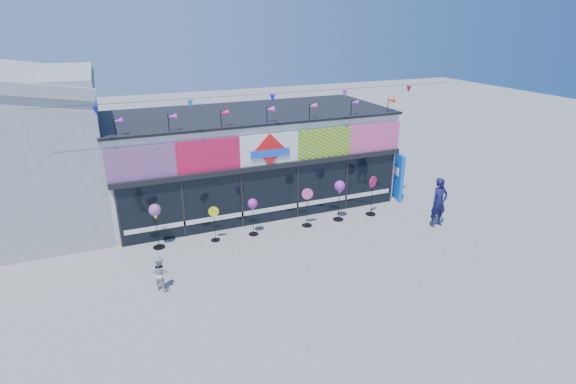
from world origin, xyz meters
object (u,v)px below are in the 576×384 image
spinner_4 (340,189)px  spinner_0 (155,213)px  spinner_5 (372,195)px  child (160,273)px  spinner_3 (307,206)px  spinner_2 (253,206)px  adult_man (439,202)px  blue_sign (398,176)px  spinner_1 (214,223)px

spinner_4 → spinner_0: bearing=177.2°
spinner_5 → child: bearing=-165.1°
spinner_3 → child: spinner_3 is taller
spinner_2 → adult_man: 7.41m
blue_sign → spinner_1: bearing=-159.2°
child → spinner_2: bearing=-97.1°
blue_sign → spinner_2: size_ratio=1.45×
spinner_3 → spinner_2: bearing=178.0°
spinner_0 → child: bearing=-95.6°
spinner_2 → spinner_3: spinner_3 is taller
spinner_5 → child: (-9.07, -2.40, -0.36)m
blue_sign → spinner_2: bearing=-157.4°
spinner_4 → spinner_1: bearing=178.7°
spinner_0 → spinner_3: 5.82m
adult_man → child: bearing=179.9°
blue_sign → spinner_5: size_ratio=1.25×
adult_man → spinner_5: bearing=131.4°
spinner_1 → spinner_2: bearing=-2.5°
spinner_3 → child: bearing=-158.2°
spinner_5 → adult_man: 2.70m
spinner_2 → spinner_1: bearing=177.5°
spinner_0 → blue_sign: bearing=4.0°
blue_sign → spinner_4: 3.81m
spinner_4 → spinner_5: bearing=-1.8°
spinner_2 → adult_man: (7.12, -2.04, -0.19)m
spinner_0 → spinner_5: bearing=-2.6°
adult_man → spinner_1: bearing=163.8°
spinner_4 → spinner_5: 1.62m
spinner_1 → child: (-2.33, -2.57, -0.18)m
spinner_0 → spinner_4: 7.25m
spinner_2 → spinner_5: spinner_5 is taller
spinner_2 → spinner_3: bearing=-2.0°
spinner_0 → spinner_5: (8.79, -0.40, -0.46)m
spinner_2 → spinner_3: size_ratio=0.93×
blue_sign → spinner_4: blue_sign is taller
spinner_3 → adult_man: bearing=-21.9°
spinner_1 → adult_man: (8.62, -2.11, 0.27)m
spinner_5 → spinner_0: bearing=177.4°
spinner_5 → spinner_2: bearing=178.9°
spinner_3 → spinner_0: bearing=176.3°
spinner_4 → adult_man: (3.42, -1.99, -0.37)m
spinner_3 → child: (-6.07, -2.42, -0.30)m
spinner_3 → spinner_5: 3.00m
spinner_1 → spinner_2: size_ratio=0.93×
spinner_0 → adult_man: bearing=-12.4°
child → spinner_1: bearing=-82.5°
spinner_1 → spinner_5: bearing=-1.4°
blue_sign → spinner_3: bearing=-153.0°
spinner_0 → child: size_ratio=1.56×
blue_sign → adult_man: 3.10m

